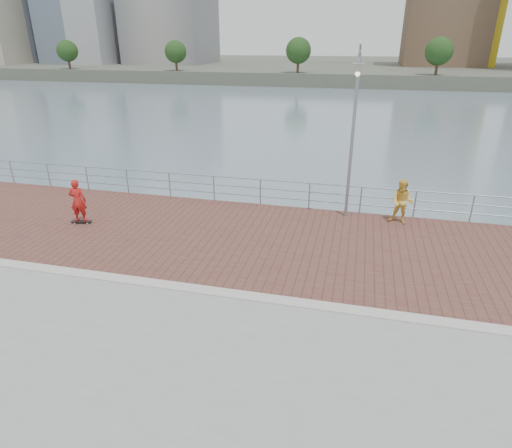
% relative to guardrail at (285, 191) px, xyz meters
% --- Properties ---
extents(water, '(400.00, 400.00, 0.00)m').
position_rel_guardrail_xyz_m(water, '(-0.00, -7.00, -2.69)').
color(water, slate).
rests_on(water, ground).
extents(brick_lane, '(40.00, 6.80, 0.02)m').
position_rel_guardrail_xyz_m(brick_lane, '(-0.00, -3.40, -0.68)').
color(brick_lane, brown).
rests_on(brick_lane, seawall).
extents(curb, '(40.00, 0.40, 0.06)m').
position_rel_guardrail_xyz_m(curb, '(-0.00, -7.00, -0.66)').
color(curb, '#B7B5AD').
rests_on(curb, seawall).
extents(far_shore, '(320.00, 95.00, 2.50)m').
position_rel_guardrail_xyz_m(far_shore, '(-0.00, 115.50, -1.44)').
color(far_shore, '#4C5142').
rests_on(far_shore, ground).
extents(guardrail, '(39.06, 0.06, 1.13)m').
position_rel_guardrail_xyz_m(guardrail, '(0.00, 0.00, 0.00)').
color(guardrail, '#8C9EA8').
rests_on(guardrail, brick_lane).
extents(street_lamp, '(0.44, 1.28, 6.04)m').
position_rel_guardrail_xyz_m(street_lamp, '(2.55, -0.94, 3.60)').
color(street_lamp, gray).
rests_on(street_lamp, brick_lane).
extents(skateboard, '(0.78, 0.36, 0.09)m').
position_rel_guardrail_xyz_m(skateboard, '(-7.16, -3.61, -0.60)').
color(skateboard, black).
rests_on(skateboard, brick_lane).
extents(skateboarder, '(0.68, 0.52, 1.65)m').
position_rel_guardrail_xyz_m(skateboarder, '(-7.16, -3.61, 0.24)').
color(skateboarder, red).
rests_on(skateboarder, skateboard).
extents(bystander, '(0.98, 0.86, 1.70)m').
position_rel_guardrail_xyz_m(bystander, '(4.57, -0.72, 0.18)').
color(bystander, '#F2C147').
rests_on(bystander, brick_lane).
extents(shoreline_trees, '(109.47, 4.82, 6.42)m').
position_rel_guardrail_xyz_m(shoreline_trees, '(-6.49, 70.00, 3.63)').
color(shoreline_trees, '#473323').
rests_on(shoreline_trees, far_shore).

